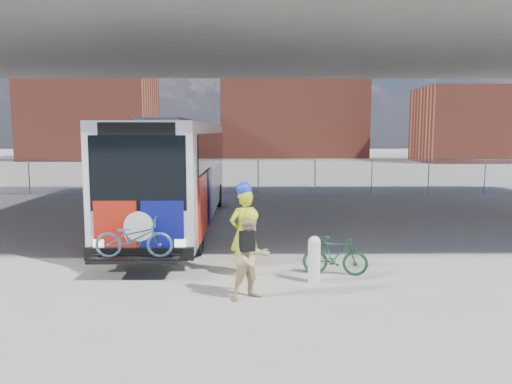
{
  "coord_description": "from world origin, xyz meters",
  "views": [
    {
      "loc": [
        0.61,
        -14.11,
        3.3
      ],
      "look_at": [
        0.76,
        -0.16,
        1.6
      ],
      "focal_mm": 35.0,
      "sensor_mm": 36.0,
      "label": 1
    }
  ],
  "objects_px": {
    "cyclist_hivis": "(244,231)",
    "bike_parked": "(335,256)",
    "cyclist_tan": "(251,256)",
    "bollard": "(314,258)",
    "bus": "(176,165)"
  },
  "relations": [
    {
      "from": "bus",
      "to": "bike_parked",
      "type": "bearing_deg",
      "value": -54.24
    },
    {
      "from": "bollard",
      "to": "cyclist_hivis",
      "type": "height_order",
      "value": "cyclist_hivis"
    },
    {
      "from": "bollard",
      "to": "bike_parked",
      "type": "relative_size",
      "value": 0.69
    },
    {
      "from": "bus",
      "to": "cyclist_tan",
      "type": "relative_size",
      "value": 7.09
    },
    {
      "from": "cyclist_hivis",
      "to": "bike_parked",
      "type": "relative_size",
      "value": 1.44
    },
    {
      "from": "cyclist_tan",
      "to": "bike_parked",
      "type": "relative_size",
      "value": 1.21
    },
    {
      "from": "cyclist_hivis",
      "to": "cyclist_tan",
      "type": "relative_size",
      "value": 1.19
    },
    {
      "from": "cyclist_tan",
      "to": "bike_parked",
      "type": "bearing_deg",
      "value": 11.98
    },
    {
      "from": "cyclist_tan",
      "to": "cyclist_hivis",
      "type": "bearing_deg",
      "value": 67.31
    },
    {
      "from": "bike_parked",
      "to": "cyclist_tan",
      "type": "bearing_deg",
      "value": 142.55
    },
    {
      "from": "bus",
      "to": "bollard",
      "type": "distance_m",
      "value": 8.13
    },
    {
      "from": "cyclist_hivis",
      "to": "bike_parked",
      "type": "height_order",
      "value": "cyclist_hivis"
    },
    {
      "from": "bike_parked",
      "to": "bus",
      "type": "bearing_deg",
      "value": 48.21
    },
    {
      "from": "bus",
      "to": "cyclist_tan",
      "type": "height_order",
      "value": "bus"
    },
    {
      "from": "bus",
      "to": "cyclist_tan",
      "type": "distance_m",
      "value": 8.47
    }
  ]
}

